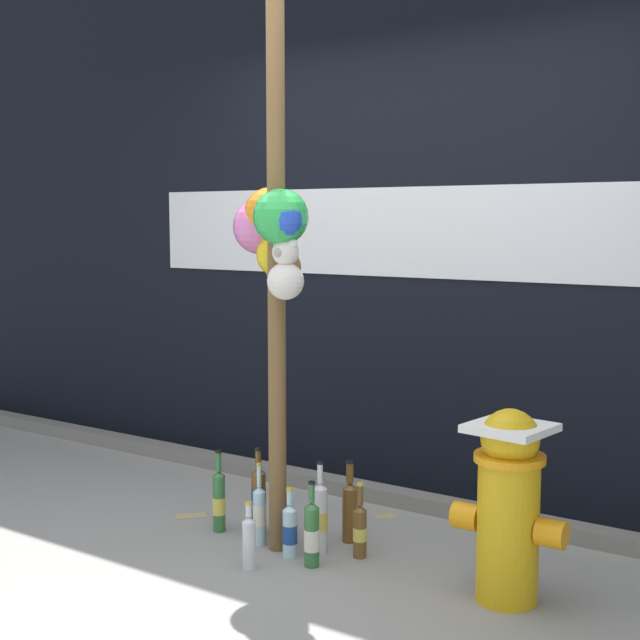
{
  "coord_description": "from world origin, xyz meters",
  "views": [
    {
      "loc": [
        2.28,
        -2.72,
        1.49
      ],
      "look_at": [
        0.18,
        0.38,
        1.06
      ],
      "focal_mm": 49.62,
      "sensor_mm": 36.0,
      "label": 1
    }
  ],
  "objects_px": {
    "fire_hydrant": "(509,501)",
    "bottle_2": "(312,534)",
    "bottle_3": "(290,530)",
    "bottle_4": "(259,499)",
    "bottle_7": "(360,529)",
    "bottle_9": "(249,540)",
    "bottle_1": "(278,506)",
    "bottle_8": "(259,514)",
    "bottle_6": "(350,509)",
    "memorial_post": "(275,186)",
    "bottle_0": "(219,500)",
    "bottle_5": "(320,517)"
  },
  "relations": [
    {
      "from": "bottle_1",
      "to": "bottle_2",
      "type": "distance_m",
      "value": 0.36
    },
    {
      "from": "bottle_7",
      "to": "bottle_9",
      "type": "relative_size",
      "value": 1.15
    },
    {
      "from": "bottle_1",
      "to": "bottle_2",
      "type": "height_order",
      "value": "bottle_1"
    },
    {
      "from": "memorial_post",
      "to": "bottle_6",
      "type": "bearing_deg",
      "value": 42.88
    },
    {
      "from": "bottle_4",
      "to": "bottle_6",
      "type": "bearing_deg",
      "value": 19.2
    },
    {
      "from": "bottle_1",
      "to": "bottle_8",
      "type": "relative_size",
      "value": 1.05
    },
    {
      "from": "bottle_2",
      "to": "bottle_8",
      "type": "height_order",
      "value": "bottle_8"
    },
    {
      "from": "memorial_post",
      "to": "fire_hydrant",
      "type": "xyz_separation_m",
      "value": [
        1.1,
        0.04,
        -1.24
      ]
    },
    {
      "from": "bottle_2",
      "to": "bottle_8",
      "type": "relative_size",
      "value": 0.98
    },
    {
      "from": "fire_hydrant",
      "to": "bottle_5",
      "type": "height_order",
      "value": "fire_hydrant"
    },
    {
      "from": "memorial_post",
      "to": "bottle_2",
      "type": "bearing_deg",
      "value": -22.03
    },
    {
      "from": "fire_hydrant",
      "to": "bottle_5",
      "type": "bearing_deg",
      "value": 179.46
    },
    {
      "from": "bottle_1",
      "to": "bottle_9",
      "type": "relative_size",
      "value": 1.37
    },
    {
      "from": "memorial_post",
      "to": "bottle_0",
      "type": "height_order",
      "value": "memorial_post"
    },
    {
      "from": "fire_hydrant",
      "to": "bottle_0",
      "type": "relative_size",
      "value": 1.93
    },
    {
      "from": "memorial_post",
      "to": "bottle_9",
      "type": "distance_m",
      "value": 1.54
    },
    {
      "from": "bottle_0",
      "to": "bottle_2",
      "type": "bearing_deg",
      "value": -9.79
    },
    {
      "from": "bottle_1",
      "to": "bottle_6",
      "type": "bearing_deg",
      "value": 28.68
    },
    {
      "from": "bottle_3",
      "to": "bottle_4",
      "type": "height_order",
      "value": "bottle_4"
    },
    {
      "from": "bottle_9",
      "to": "memorial_post",
      "type": "bearing_deg",
      "value": 102.56
    },
    {
      "from": "bottle_4",
      "to": "bottle_7",
      "type": "xyz_separation_m",
      "value": [
        0.56,
        0.01,
        -0.04
      ]
    },
    {
      "from": "fire_hydrant",
      "to": "bottle_4",
      "type": "relative_size",
      "value": 1.84
    },
    {
      "from": "memorial_post",
      "to": "bottle_2",
      "type": "distance_m",
      "value": 1.52
    },
    {
      "from": "bottle_3",
      "to": "bottle_4",
      "type": "xyz_separation_m",
      "value": [
        -0.3,
        0.16,
        0.04
      ]
    },
    {
      "from": "fire_hydrant",
      "to": "bottle_2",
      "type": "relative_size",
      "value": 2.03
    },
    {
      "from": "bottle_4",
      "to": "bottle_6",
      "type": "relative_size",
      "value": 1.08
    },
    {
      "from": "bottle_6",
      "to": "bottle_2",
      "type": "bearing_deg",
      "value": -86.39
    },
    {
      "from": "fire_hydrant",
      "to": "bottle_2",
      "type": "xyz_separation_m",
      "value": [
        -0.83,
        -0.15,
        -0.26
      ]
    },
    {
      "from": "bottle_8",
      "to": "bottle_9",
      "type": "height_order",
      "value": "bottle_8"
    },
    {
      "from": "bottle_0",
      "to": "bottle_7",
      "type": "relative_size",
      "value": 1.17
    },
    {
      "from": "memorial_post",
      "to": "bottle_8",
      "type": "height_order",
      "value": "memorial_post"
    },
    {
      "from": "bottle_0",
      "to": "bottle_3",
      "type": "xyz_separation_m",
      "value": [
        0.48,
        -0.07,
        -0.03
      ]
    },
    {
      "from": "fire_hydrant",
      "to": "bottle_7",
      "type": "height_order",
      "value": "fire_hydrant"
    },
    {
      "from": "fire_hydrant",
      "to": "bottle_8",
      "type": "height_order",
      "value": "fire_hydrant"
    },
    {
      "from": "bottle_6",
      "to": "bottle_7",
      "type": "distance_m",
      "value": 0.2
    },
    {
      "from": "bottle_1",
      "to": "bottle_0",
      "type": "bearing_deg",
      "value": -165.75
    },
    {
      "from": "bottle_0",
      "to": "bottle_7",
      "type": "bearing_deg",
      "value": 7.63
    },
    {
      "from": "bottle_2",
      "to": "bottle_3",
      "type": "xyz_separation_m",
      "value": [
        -0.14,
        0.03,
        -0.02
      ]
    },
    {
      "from": "bottle_2",
      "to": "bottle_7",
      "type": "relative_size",
      "value": 1.11
    },
    {
      "from": "bottle_4",
      "to": "bottle_0",
      "type": "bearing_deg",
      "value": -152.3
    },
    {
      "from": "bottle_8",
      "to": "fire_hydrant",
      "type": "bearing_deg",
      "value": 3.47
    },
    {
      "from": "bottle_2",
      "to": "bottle_5",
      "type": "distance_m",
      "value": 0.17
    },
    {
      "from": "bottle_3",
      "to": "bottle_8",
      "type": "xyz_separation_m",
      "value": [
        -0.21,
        0.05,
        0.02
      ]
    },
    {
      "from": "bottle_7",
      "to": "bottle_8",
      "type": "height_order",
      "value": "bottle_8"
    },
    {
      "from": "bottle_3",
      "to": "bottle_6",
      "type": "relative_size",
      "value": 0.82
    },
    {
      "from": "bottle_2",
      "to": "bottle_6",
      "type": "bearing_deg",
      "value": 93.61
    },
    {
      "from": "bottle_5",
      "to": "bottle_8",
      "type": "bearing_deg",
      "value": -164.28
    },
    {
      "from": "bottle_4",
      "to": "bottle_8",
      "type": "distance_m",
      "value": 0.16
    },
    {
      "from": "bottle_5",
      "to": "bottle_6",
      "type": "bearing_deg",
      "value": 77.83
    },
    {
      "from": "bottle_3",
      "to": "bottle_7",
      "type": "xyz_separation_m",
      "value": [
        0.26,
        0.17,
        0.0
      ]
    }
  ]
}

